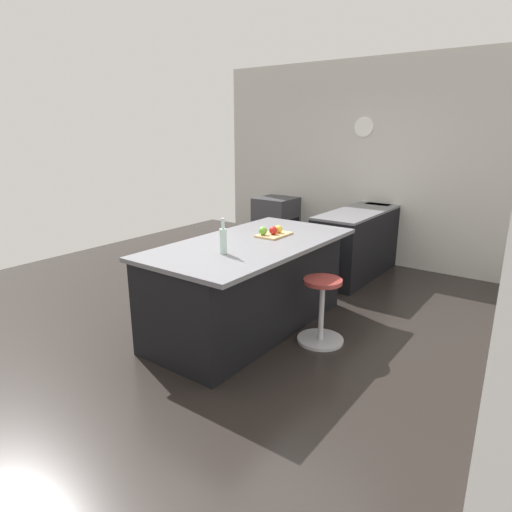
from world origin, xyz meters
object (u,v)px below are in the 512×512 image
at_px(cutting_board, 274,235).
at_px(apple_yellow, 279,229).
at_px(oven_range, 276,224).
at_px(kitchen_island, 248,285).
at_px(apple_red, 273,230).
at_px(water_bottle, 223,240).
at_px(stool_by_window, 321,313).
at_px(apple_green, 263,231).

relative_size(cutting_board, apple_yellow, 4.50).
bearing_deg(cutting_board, oven_range, -146.79).
height_order(kitchen_island, apple_red, apple_red).
height_order(oven_range, water_bottle, water_bottle).
xyz_separation_m(kitchen_island, apple_yellow, (-0.39, 0.10, 0.51)).
height_order(oven_range, stool_by_window, oven_range).
bearing_deg(oven_range, apple_yellow, 34.16).
height_order(kitchen_island, cutting_board, cutting_board).
bearing_deg(apple_red, apple_green, -40.86).
xyz_separation_m(apple_red, apple_green, (0.08, -0.07, 0.00)).
relative_size(apple_green, water_bottle, 0.27).
distance_m(stool_by_window, cutting_board, 0.93).
height_order(apple_red, water_bottle, water_bottle).
xyz_separation_m(oven_range, water_bottle, (3.18, 1.57, 0.59)).
bearing_deg(cutting_board, water_bottle, 1.58).
xyz_separation_m(oven_range, apple_green, (2.47, 1.49, 0.53)).
bearing_deg(kitchen_island, oven_range, -151.43).
height_order(oven_range, apple_red, apple_red).
height_order(stool_by_window, apple_red, apple_red).
distance_m(oven_range, apple_yellow, 2.83).
relative_size(kitchen_island, water_bottle, 7.06).
xyz_separation_m(oven_range, cutting_board, (2.36, 1.55, 0.48)).
height_order(kitchen_island, water_bottle, water_bottle).
relative_size(oven_range, water_bottle, 2.78).
xyz_separation_m(kitchen_island, stool_by_window, (-0.15, 0.75, -0.16)).
distance_m(apple_yellow, apple_red, 0.09).
relative_size(apple_yellow, water_bottle, 0.26).
relative_size(apple_red, water_bottle, 0.27).
relative_size(apple_yellow, apple_red, 0.95).
relative_size(cutting_board, apple_green, 4.21).
xyz_separation_m(kitchen_island, apple_green, (-0.22, 0.02, 0.51)).
bearing_deg(oven_range, stool_by_window, 41.03).
relative_size(oven_range, kitchen_island, 0.39).
distance_m(apple_red, water_bottle, 0.79).
bearing_deg(oven_range, kitchen_island, 28.57).
height_order(cutting_board, apple_green, apple_green).
bearing_deg(kitchen_island, apple_green, 174.20).
distance_m(cutting_board, apple_yellow, 0.08).
height_order(cutting_board, apple_yellow, apple_yellow).
xyz_separation_m(cutting_board, water_bottle, (0.82, 0.02, 0.11)).
bearing_deg(water_bottle, oven_range, -153.72).
xyz_separation_m(stool_by_window, water_bottle, (0.64, -0.64, 0.73)).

